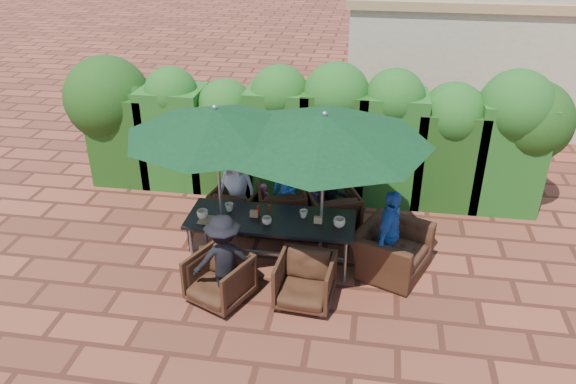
# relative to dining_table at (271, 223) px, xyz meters

# --- Properties ---
(ground) EXTENTS (80.00, 80.00, 0.00)m
(ground) POSITION_rel_dining_table_xyz_m (0.22, 0.06, -0.68)
(ground) COLOR brown
(ground) RESTS_ON ground
(dining_table) EXTENTS (2.48, 0.90, 0.75)m
(dining_table) POSITION_rel_dining_table_xyz_m (0.00, 0.00, 0.00)
(dining_table) COLOR black
(dining_table) RESTS_ON ground
(umbrella_left) EXTENTS (2.58, 2.58, 2.46)m
(umbrella_left) POSITION_rel_dining_table_xyz_m (-0.76, 0.02, 1.54)
(umbrella_left) COLOR gray
(umbrella_left) RESTS_ON ground
(umbrella_right) EXTENTS (2.97, 2.97, 2.46)m
(umbrella_right) POSITION_rel_dining_table_xyz_m (0.75, 0.00, 1.54)
(umbrella_right) COLOR gray
(umbrella_right) RESTS_ON ground
(chair_far_left) EXTENTS (0.85, 0.82, 0.76)m
(chair_far_left) POSITION_rel_dining_table_xyz_m (-0.77, 0.95, -0.30)
(chair_far_left) COLOR black
(chair_far_left) RESTS_ON ground
(chair_far_mid) EXTENTS (0.95, 0.92, 0.80)m
(chair_far_mid) POSITION_rel_dining_table_xyz_m (-0.03, 1.05, -0.27)
(chair_far_mid) COLOR black
(chair_far_mid) RESTS_ON ground
(chair_far_right) EXTENTS (1.02, 0.99, 0.81)m
(chair_far_right) POSITION_rel_dining_table_xyz_m (0.83, 1.02, -0.27)
(chair_far_right) COLOR black
(chair_far_right) RESTS_ON ground
(chair_near_left) EXTENTS (0.96, 0.94, 0.76)m
(chair_near_left) POSITION_rel_dining_table_xyz_m (-0.53, -1.03, -0.29)
(chair_near_left) COLOR black
(chair_near_left) RESTS_ON ground
(chair_near_right) EXTENTS (0.80, 0.76, 0.77)m
(chair_near_right) POSITION_rel_dining_table_xyz_m (0.63, -0.90, -0.29)
(chair_near_right) COLOR black
(chair_near_right) RESTS_ON ground
(chair_end_right) EXTENTS (1.06, 1.26, 0.94)m
(chair_end_right) POSITION_rel_dining_table_xyz_m (1.79, 0.03, -0.21)
(chair_end_right) COLOR black
(chair_end_right) RESTS_ON ground
(adult_far_left) EXTENTS (0.72, 0.51, 1.34)m
(adult_far_left) POSITION_rel_dining_table_xyz_m (-0.75, 0.98, -0.00)
(adult_far_left) COLOR silver
(adult_far_left) RESTS_ON ground
(adult_far_mid) EXTENTS (0.57, 0.50, 1.38)m
(adult_far_mid) POSITION_rel_dining_table_xyz_m (0.10, 0.94, 0.02)
(adult_far_mid) COLOR #1F58AC
(adult_far_mid) RESTS_ON ground
(adult_far_right) EXTENTS (0.63, 0.49, 1.15)m
(adult_far_right) POSITION_rel_dining_table_xyz_m (0.82, 1.04, -0.10)
(adult_far_right) COLOR black
(adult_far_right) RESTS_ON ground
(adult_near_left) EXTENTS (0.92, 0.66, 1.31)m
(adult_near_left) POSITION_rel_dining_table_xyz_m (-0.45, -1.01, -0.02)
(adult_near_left) COLOR black
(adult_near_left) RESTS_ON ground
(adult_end_right) EXTENTS (0.62, 0.88, 1.35)m
(adult_end_right) POSITION_rel_dining_table_xyz_m (1.74, -0.04, 0.00)
(adult_end_right) COLOR #1F58AC
(adult_end_right) RESTS_ON ground
(child_left) EXTENTS (0.30, 0.26, 0.74)m
(child_left) POSITION_rel_dining_table_xyz_m (-0.33, 1.07, -0.31)
(child_left) COLOR #E9528E
(child_left) RESTS_ON ground
(child_right) EXTENTS (0.29, 0.24, 0.79)m
(child_right) POSITION_rel_dining_table_xyz_m (0.53, 1.05, -0.28)
(child_right) COLOR #9251B1
(child_right) RESTS_ON ground
(pedestrian_a) EXTENTS (1.76, 1.57, 1.87)m
(pedestrian_a) POSITION_rel_dining_table_xyz_m (1.91, 4.14, 0.26)
(pedestrian_a) COLOR #248627
(pedestrian_a) RESTS_ON ground
(pedestrian_b) EXTENTS (0.89, 0.77, 1.59)m
(pedestrian_b) POSITION_rel_dining_table_xyz_m (3.00, 4.38, 0.12)
(pedestrian_b) COLOR #E9528E
(pedestrian_b) RESTS_ON ground
(pedestrian_c) EXTENTS (1.13, 0.68, 1.66)m
(pedestrian_c) POSITION_rel_dining_table_xyz_m (3.82, 4.30, 0.15)
(pedestrian_c) COLOR #9D9CA4
(pedestrian_c) RESTS_ON ground
(cup_a) EXTENTS (0.17, 0.17, 0.13)m
(cup_a) POSITION_rel_dining_table_xyz_m (-1.00, -0.15, 0.14)
(cup_a) COLOR beige
(cup_a) RESTS_ON dining_table
(cup_b) EXTENTS (0.13, 0.13, 0.12)m
(cup_b) POSITION_rel_dining_table_xyz_m (-0.66, 0.12, 0.13)
(cup_b) COLOR beige
(cup_b) RESTS_ON dining_table
(cup_c) EXTENTS (0.14, 0.14, 0.11)m
(cup_c) POSITION_rel_dining_table_xyz_m (-0.03, -0.17, 0.13)
(cup_c) COLOR beige
(cup_c) RESTS_ON dining_table
(cup_d) EXTENTS (0.12, 0.12, 0.12)m
(cup_d) POSITION_rel_dining_table_xyz_m (0.47, 0.11, 0.13)
(cup_d) COLOR beige
(cup_d) RESTS_ON dining_table
(cup_e) EXTENTS (0.17, 0.17, 0.14)m
(cup_e) POSITION_rel_dining_table_xyz_m (1.01, -0.08, 0.14)
(cup_e) COLOR beige
(cup_e) RESTS_ON dining_table
(ketchup_bottle) EXTENTS (0.04, 0.04, 0.17)m
(ketchup_bottle) POSITION_rel_dining_table_xyz_m (-0.20, 0.04, 0.16)
(ketchup_bottle) COLOR #B20C0A
(ketchup_bottle) RESTS_ON dining_table
(sauce_bottle) EXTENTS (0.04, 0.04, 0.17)m
(sauce_bottle) POSITION_rel_dining_table_xyz_m (-0.04, 0.11, 0.16)
(sauce_bottle) COLOR #4C230C
(sauce_bottle) RESTS_ON dining_table
(serving_tray) EXTENTS (0.35, 0.25, 0.02)m
(serving_tray) POSITION_rel_dining_table_xyz_m (-0.86, -0.21, 0.08)
(serving_tray) COLOR #967148
(serving_tray) RESTS_ON dining_table
(number_block_left) EXTENTS (0.12, 0.06, 0.10)m
(number_block_left) POSITION_rel_dining_table_xyz_m (-0.26, 0.01, 0.12)
(number_block_left) COLOR tan
(number_block_left) RESTS_ON dining_table
(number_block_right) EXTENTS (0.12, 0.06, 0.10)m
(number_block_right) POSITION_rel_dining_table_xyz_m (0.70, -0.02, 0.12)
(number_block_right) COLOR tan
(number_block_right) RESTS_ON dining_table
(hedge_wall) EXTENTS (9.10, 1.60, 2.49)m
(hedge_wall) POSITION_rel_dining_table_xyz_m (0.25, 2.38, 0.66)
(hedge_wall) COLOR #133B10
(hedge_wall) RESTS_ON ground
(building) EXTENTS (6.20, 3.08, 3.20)m
(building) POSITION_rel_dining_table_xyz_m (3.72, 7.06, 0.93)
(building) COLOR beige
(building) RESTS_ON ground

